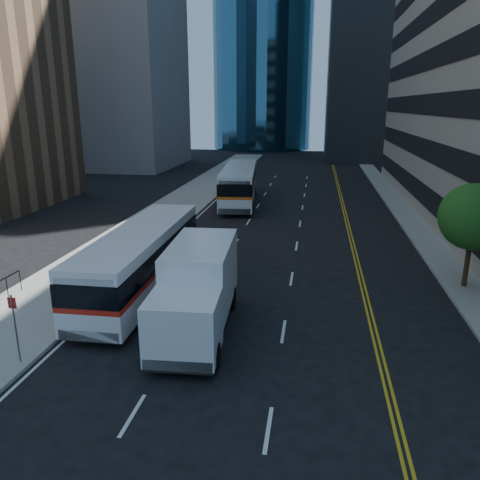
{
  "coord_description": "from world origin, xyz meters",
  "views": [
    {
      "loc": [
        1.48,
        -15.09,
        8.74
      ],
      "look_at": [
        -1.79,
        5.22,
        2.8
      ],
      "focal_mm": 35.0,
      "sensor_mm": 36.0,
      "label": 1
    }
  ],
  "objects": [
    {
      "name": "street_tree",
      "position": [
        9.0,
        8.0,
        3.64
      ],
      "size": [
        3.2,
        3.2,
        5.1
      ],
      "color": "#332114",
      "rests_on": "sidewalk_east"
    },
    {
      "name": "ground",
      "position": [
        0.0,
        0.0,
        0.0
      ],
      "size": [
        160.0,
        160.0,
        0.0
      ],
      "primitive_type": "plane",
      "color": "black",
      "rests_on": "ground"
    },
    {
      "name": "sidewalk_east",
      "position": [
        9.0,
        25.0,
        0.07
      ],
      "size": [
        2.0,
        90.0,
        0.15
      ],
      "primitive_type": "cube",
      "color": "gray",
      "rests_on": "ground"
    },
    {
      "name": "bus_rear",
      "position": [
        -5.39,
        27.11,
        1.81
      ],
      "size": [
        4.09,
        13.07,
        3.31
      ],
      "rotation": [
        0.0,
        0.0,
        0.1
      ],
      "color": "silver",
      "rests_on": "ground"
    },
    {
      "name": "sidewalk_west",
      "position": [
        -10.5,
        25.0,
        0.07
      ],
      "size": [
        5.0,
        90.0,
        0.15
      ],
      "primitive_type": "cube",
      "color": "gray",
      "rests_on": "ground"
    },
    {
      "name": "box_truck",
      "position": [
        -2.89,
        1.49,
        1.79
      ],
      "size": [
        2.86,
        7.22,
        3.39
      ],
      "rotation": [
        0.0,
        0.0,
        0.06
      ],
      "color": "white",
      "rests_on": "ground"
    },
    {
      "name": "midrise_west",
      "position": [
        -28.0,
        52.0,
        17.5
      ],
      "size": [
        18.0,
        18.0,
        35.0
      ],
      "primitive_type": "cube",
      "color": "gray",
      "rests_on": "ground"
    },
    {
      "name": "bus_front",
      "position": [
        -6.6,
        5.26,
        1.67
      ],
      "size": [
        2.79,
        11.91,
        3.06
      ],
      "rotation": [
        0.0,
        0.0,
        0.02
      ],
      "color": "white",
      "rests_on": "ground"
    }
  ]
}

